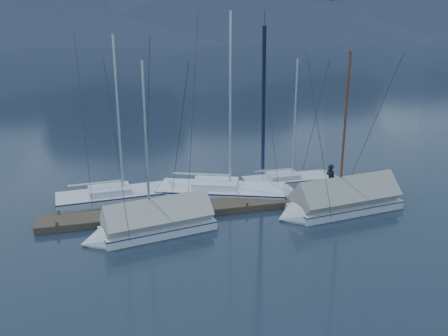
{
  "coord_description": "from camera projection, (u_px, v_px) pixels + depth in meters",
  "views": [
    {
      "loc": [
        -5.95,
        -19.59,
        9.13
      ],
      "look_at": [
        0.0,
        2.0,
        2.2
      ],
      "focal_mm": 38.0,
      "sensor_mm": 36.0,
      "label": 1
    }
  ],
  "objects": [
    {
      "name": "mooring_posts",
      "position": [
        214.0,
        204.0,
        23.86
      ],
      "size": [
        15.12,
        1.52,
        0.35
      ],
      "color": "#382D23",
      "rests_on": "ground"
    },
    {
      "name": "sailboat_covered_far",
      "position": [
        148.0,
        226.0,
        21.17
      ],
      "size": [
        6.23,
        2.93,
        8.42
      ],
      "color": "silver",
      "rests_on": "ground"
    },
    {
      "name": "sailboat_open_mid",
      "position": [
        240.0,
        193.0,
        25.8
      ],
      "size": [
        8.29,
        5.09,
        10.62
      ],
      "color": "white",
      "rests_on": "ground"
    },
    {
      "name": "sailboat_open_right",
      "position": [
        299.0,
        180.0,
        28.1
      ],
      "size": [
        6.01,
        2.58,
        7.93
      ],
      "color": "silver",
      "rests_on": "ground"
    },
    {
      "name": "dock",
      "position": [
        224.0,
        207.0,
        24.06
      ],
      "size": [
        18.0,
        1.5,
        0.54
      ],
      "color": "#382D23",
      "rests_on": "ground"
    },
    {
      "name": "sailboat_open_left",
      "position": [
        133.0,
        195.0,
        25.59
      ],
      "size": [
        7.25,
        3.06,
        9.42
      ],
      "color": "silver",
      "rests_on": "ground"
    },
    {
      "name": "ground",
      "position": [
        235.0,
        225.0,
        22.25
      ],
      "size": [
        1000.0,
        1000.0,
        0.0
      ],
      "primitive_type": "plane",
      "color": "black",
      "rests_on": "ground"
    },
    {
      "name": "person",
      "position": [
        330.0,
        179.0,
        25.09
      ],
      "size": [
        0.58,
        0.69,
        1.62
      ],
      "primitive_type": "imported",
      "rotation": [
        0.0,
        0.0,
        1.96
      ],
      "color": "black",
      "rests_on": "dock"
    },
    {
      "name": "sailboat_covered_near",
      "position": [
        337.0,
        203.0,
        23.7
      ],
      "size": [
        6.92,
        3.06,
        8.72
      ],
      "color": "silver",
      "rests_on": "ground"
    }
  ]
}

